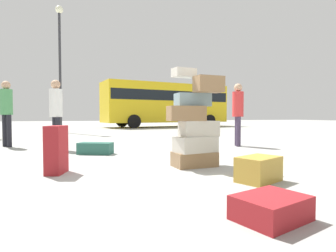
% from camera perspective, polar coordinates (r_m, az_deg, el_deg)
% --- Properties ---
extents(ground_plane, '(80.00, 80.00, 0.00)m').
position_cam_1_polar(ground_plane, '(4.56, -0.43, -8.29)').
color(ground_plane, '#9E9E99').
extents(suitcase_tower, '(0.85, 0.60, 1.60)m').
position_cam_1_polar(suitcase_tower, '(4.45, 5.65, -0.03)').
color(suitcase_tower, olive).
rests_on(suitcase_tower, ground).
extents(suitcase_tan_upright_blue, '(0.65, 0.56, 0.31)m').
position_cam_1_polar(suitcase_tan_upright_blue, '(3.64, 18.49, -8.58)').
color(suitcase_tan_upright_blue, '#B28C33').
rests_on(suitcase_tan_upright_blue, ground).
extents(suitcase_maroon_right_side, '(0.31, 0.43, 0.69)m').
position_cam_1_polar(suitcase_maroon_right_side, '(4.21, -22.39, -4.62)').
color(suitcase_maroon_right_side, maroon).
rests_on(suitcase_maroon_right_side, ground).
extents(suitcase_teal_foreground_near, '(0.79, 0.59, 0.25)m').
position_cam_1_polar(suitcase_teal_foreground_near, '(6.08, -14.98, -4.56)').
color(suitcase_teal_foreground_near, '#26594C').
rests_on(suitcase_teal_foreground_near, ground).
extents(suitcase_maroon_behind_tower, '(0.66, 0.57, 0.19)m').
position_cam_1_polar(suitcase_maroon_behind_tower, '(2.40, 20.79, -15.76)').
color(suitcase_maroon_behind_tower, maroon).
rests_on(suitcase_maroon_behind_tower, ground).
extents(person_bearded_onlooker, '(0.30, 0.32, 1.70)m').
position_cam_1_polar(person_bearded_onlooker, '(7.14, -22.45, 3.45)').
color(person_bearded_onlooker, black).
rests_on(person_bearded_onlooker, ground).
extents(person_tourist_with_camera, '(0.30, 0.33, 1.70)m').
position_cam_1_polar(person_tourist_with_camera, '(7.62, 14.46, 3.48)').
color(person_tourist_with_camera, '#3F334C').
rests_on(person_tourist_with_camera, ground).
extents(person_passerby_in_red, '(0.30, 0.30, 1.75)m').
position_cam_1_polar(person_passerby_in_red, '(8.38, -30.80, 3.35)').
color(person_passerby_in_red, black).
rests_on(person_passerby_in_red, ground).
extents(parked_bus, '(9.71, 4.17, 3.15)m').
position_cam_1_polar(parked_bus, '(20.36, -0.31, 5.01)').
color(parked_bus, yellow).
rests_on(parked_bus, ground).
extents(lamp_post, '(0.36, 0.36, 6.14)m').
position_cam_1_polar(lamp_post, '(14.65, -21.77, 14.54)').
color(lamp_post, '#333338').
rests_on(lamp_post, ground).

